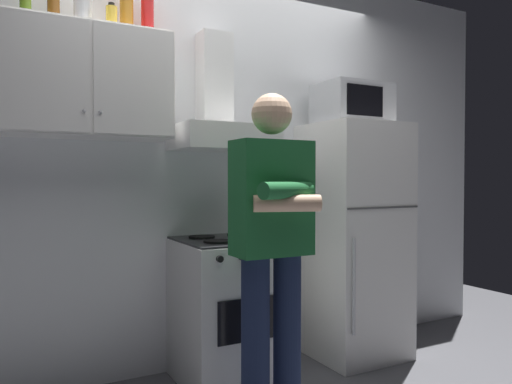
{
  "coord_description": "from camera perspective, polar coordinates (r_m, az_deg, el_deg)",
  "views": [
    {
      "loc": [
        -1.3,
        -2.43,
        1.22
      ],
      "look_at": [
        0.0,
        0.0,
        1.15
      ],
      "focal_mm": 34.42,
      "sensor_mm": 36.0,
      "label": 1
    }
  ],
  "objects": [
    {
      "name": "refrigerator",
      "position": [
        3.49,
        11.22,
        -5.48
      ],
      "size": [
        0.6,
        0.62,
        1.6
      ],
      "color": "white",
      "rests_on": "ground_plane"
    },
    {
      "name": "upper_cabinet",
      "position": [
        2.89,
        -19.14,
        11.95
      ],
      "size": [
        0.9,
        0.37,
        0.6
      ],
      "color": "white"
    },
    {
      "name": "back_wall_tiled",
      "position": [
        3.3,
        -4.93,
        3.72
      ],
      "size": [
        4.8,
        0.1,
        2.7
      ],
      "primitive_type": "cube",
      "color": "white",
      "rests_on": "ground_plane"
    },
    {
      "name": "bottle_beer_brown",
      "position": [
        3.0,
        -22.48,
        19.84
      ],
      "size": [
        0.06,
        0.06,
        0.26
      ],
      "color": "brown",
      "rests_on": "upper_cabinet"
    },
    {
      "name": "bottle_canister_steel",
      "position": [
        3.01,
        -19.5,
        19.03
      ],
      "size": [
        0.09,
        0.09,
        0.18
      ],
      "color": "#B2B5BA",
      "rests_on": "upper_cabinet"
    },
    {
      "name": "bottle_liquor_amber",
      "position": [
        3.09,
        -14.81,
        20.04
      ],
      "size": [
        0.08,
        0.08,
        0.32
      ],
      "color": "#B7721E",
      "rests_on": "upper_cabinet"
    },
    {
      "name": "microwave",
      "position": [
        3.52,
        11.1,
        9.94
      ],
      "size": [
        0.48,
        0.37,
        0.28
      ],
      "color": "#B7BABF",
      "rests_on": "refrigerator"
    },
    {
      "name": "person_standing",
      "position": [
        2.41,
        1.91,
        -6.15
      ],
      "size": [
        0.38,
        0.33,
        1.64
      ],
      "color": "#192342",
      "rests_on": "ground_plane"
    },
    {
      "name": "cooking_pot",
      "position": [
        2.92,
        0.18,
        -4.22
      ],
      "size": [
        0.27,
        0.17,
        0.11
      ],
      "color": "#B7BABF",
      "rests_on": "stove_oven"
    },
    {
      "name": "range_hood",
      "position": [
        3.09,
        -4.15,
        8.47
      ],
      "size": [
        0.6,
        0.44,
        0.75
      ],
      "color": "white"
    },
    {
      "name": "stove_oven",
      "position": [
        3.06,
        -3.11,
        -13.47
      ],
      "size": [
        0.6,
        0.62,
        0.87
      ],
      "color": "white",
      "rests_on": "ground_plane"
    },
    {
      "name": "bottle_soda_red",
      "position": [
        3.11,
        -12.51,
        19.4
      ],
      "size": [
        0.07,
        0.07,
        0.27
      ],
      "color": "red",
      "rests_on": "upper_cabinet"
    },
    {
      "name": "bottle_spice_jar",
      "position": [
        2.98,
        -16.44,
        18.9
      ],
      "size": [
        0.06,
        0.06,
        0.14
      ],
      "color": "gold",
      "rests_on": "upper_cabinet"
    }
  ]
}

